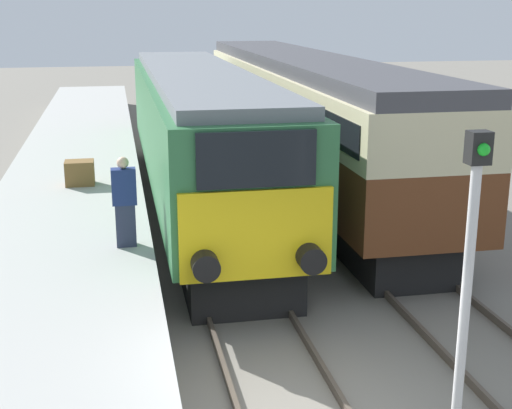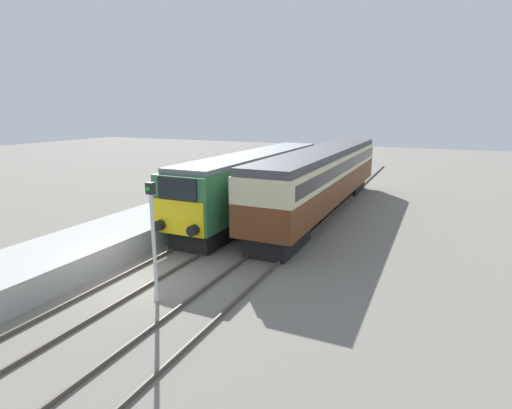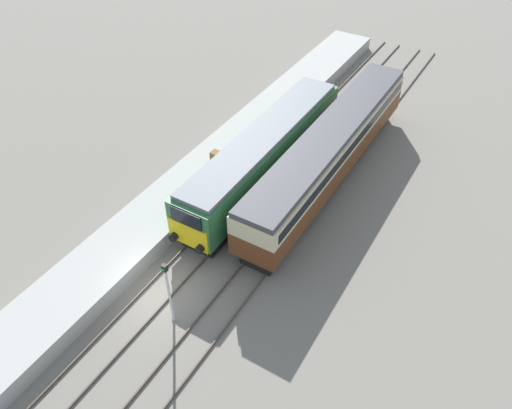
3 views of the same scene
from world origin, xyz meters
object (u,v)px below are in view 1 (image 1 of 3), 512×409
(signal_post, at_px, (468,273))
(luggage_crate, at_px, (80,173))
(passenger_carriage, at_px, (302,107))
(person_on_platform, at_px, (125,202))
(locomotive, at_px, (198,131))

(signal_post, distance_m, luggage_crate, 11.76)
(passenger_carriage, height_order, person_on_platform, passenger_carriage)
(signal_post, bearing_deg, passenger_carriage, 82.95)
(locomotive, distance_m, signal_post, 11.62)
(locomotive, bearing_deg, passenger_carriage, 33.59)
(person_on_platform, xyz_separation_m, luggage_crate, (-1.02, 4.96, -0.53))
(signal_post, height_order, luggage_crate, signal_post)
(locomotive, distance_m, person_on_platform, 6.09)
(locomotive, height_order, signal_post, signal_post)
(person_on_platform, relative_size, signal_post, 0.42)
(passenger_carriage, height_order, luggage_crate, passenger_carriage)
(passenger_carriage, bearing_deg, signal_post, -97.05)
(locomotive, relative_size, signal_post, 4.06)
(person_on_platform, bearing_deg, passenger_carriage, 55.87)
(passenger_carriage, xyz_separation_m, person_on_platform, (-5.42, -8.00, -0.53))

